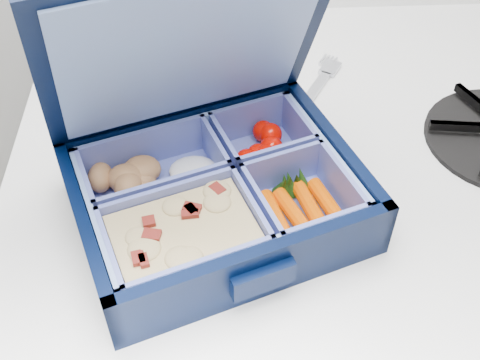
{
  "coord_description": "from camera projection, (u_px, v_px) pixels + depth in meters",
  "views": [
    {
      "loc": [
        -0.2,
        1.19,
        1.41
      ],
      "look_at": [
        -0.18,
        1.56,
        1.03
      ],
      "focal_mm": 45.0,
      "sensor_mm": 36.0,
      "label": 1
    }
  ],
  "objects": [
    {
      "name": "fork",
      "position": [
        303.0,
        106.0,
        0.65
      ],
      "size": [
        0.11,
        0.16,
        0.01
      ],
      "primitive_type": null,
      "rotation": [
        0.0,
        0.0,
        -0.53
      ],
      "color": "silver",
      "rests_on": "stove"
    },
    {
      "name": "burner_grate_rear",
      "position": [
        184.0,
        21.0,
        0.76
      ],
      "size": [
        0.2,
        0.2,
        0.02
      ],
      "primitive_type": "cylinder",
      "rotation": [
        0.0,
        0.0,
        -0.37
      ],
      "color": "black",
      "rests_on": "stove"
    },
    {
      "name": "bento_box",
      "position": [
        217.0,
        196.0,
        0.53
      ],
      "size": [
        0.29,
        0.26,
        0.06
      ],
      "primitive_type": null,
      "rotation": [
        0.0,
        0.0,
        0.35
      ],
      "color": "black",
      "rests_on": "stove"
    }
  ]
}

